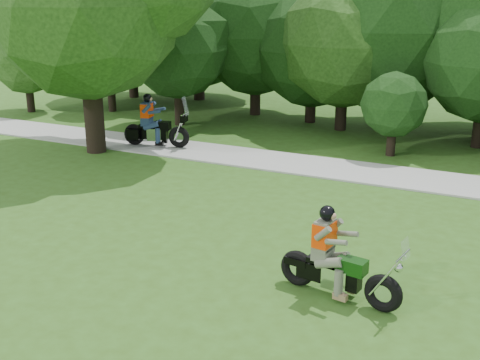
% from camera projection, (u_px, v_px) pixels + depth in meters
% --- Properties ---
extents(ground, '(100.00, 100.00, 0.00)m').
position_uv_depth(ground, '(324.00, 295.00, 11.36)').
color(ground, '#315317').
rests_on(ground, ground).
extents(walkway, '(60.00, 2.20, 0.06)m').
position_uv_depth(walkway, '(406.00, 178.00, 18.22)').
color(walkway, '#A3A39E').
rests_on(walkway, ground).
extents(tree_line, '(39.54, 12.31, 7.82)m').
position_uv_depth(tree_line, '(456.00, 40.00, 22.76)').
color(tree_line, black).
rests_on(tree_line, ground).
extents(chopper_motorcycle, '(2.47, 0.83, 1.77)m').
position_uv_depth(chopper_motorcycle, '(333.00, 264.00, 11.14)').
color(chopper_motorcycle, black).
rests_on(chopper_motorcycle, ground).
extents(touring_motorcycle, '(2.48, 1.10, 1.90)m').
position_uv_depth(touring_motorcycle, '(152.00, 127.00, 21.56)').
color(touring_motorcycle, black).
rests_on(touring_motorcycle, walkway).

